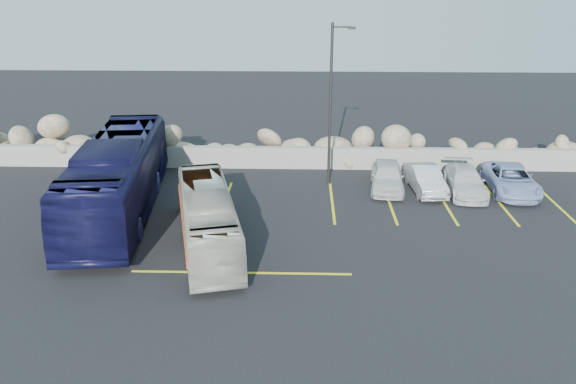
{
  "coord_description": "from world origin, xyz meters",
  "views": [
    {
      "loc": [
        1.21,
        -17.6,
        10.13
      ],
      "look_at": [
        0.59,
        4.0,
        1.68
      ],
      "focal_mm": 35.0,
      "sensor_mm": 36.0,
      "label": 1
    }
  ],
  "objects_px": {
    "vintage_bus": "(208,218)",
    "car_d": "(511,180)",
    "car_b": "(425,179)",
    "tour_coach": "(118,177)",
    "car_c": "(465,181)",
    "lamppost": "(332,101)",
    "car_a": "(387,176)"
  },
  "relations": [
    {
      "from": "vintage_bus",
      "to": "tour_coach",
      "type": "distance_m",
      "value": 5.54
    },
    {
      "from": "car_c",
      "to": "car_b",
      "type": "bearing_deg",
      "value": 178.43
    },
    {
      "from": "car_a",
      "to": "car_c",
      "type": "xyz_separation_m",
      "value": [
        3.77,
        -0.39,
        -0.07
      ]
    },
    {
      "from": "car_b",
      "to": "car_d",
      "type": "xyz_separation_m",
      "value": [
        4.21,
        0.01,
        0.01
      ]
    },
    {
      "from": "tour_coach",
      "to": "car_c",
      "type": "relative_size",
      "value": 2.89
    },
    {
      "from": "vintage_bus",
      "to": "car_d",
      "type": "xyz_separation_m",
      "value": [
        14.0,
        6.2,
        -0.51
      ]
    },
    {
      "from": "tour_coach",
      "to": "car_c",
      "type": "height_order",
      "value": "tour_coach"
    },
    {
      "from": "tour_coach",
      "to": "car_d",
      "type": "height_order",
      "value": "tour_coach"
    },
    {
      "from": "tour_coach",
      "to": "car_a",
      "type": "distance_m",
      "value": 12.88
    },
    {
      "from": "vintage_bus",
      "to": "car_a",
      "type": "relative_size",
      "value": 2.07
    },
    {
      "from": "car_a",
      "to": "tour_coach",
      "type": "bearing_deg",
      "value": -159.75
    },
    {
      "from": "vintage_bus",
      "to": "car_b",
      "type": "distance_m",
      "value": 11.6
    },
    {
      "from": "lamppost",
      "to": "car_b",
      "type": "bearing_deg",
      "value": -10.09
    },
    {
      "from": "car_c",
      "to": "car_a",
      "type": "bearing_deg",
      "value": 178.17
    },
    {
      "from": "lamppost",
      "to": "tour_coach",
      "type": "relative_size",
      "value": 0.66
    },
    {
      "from": "vintage_bus",
      "to": "car_a",
      "type": "bearing_deg",
      "value": 24.83
    },
    {
      "from": "lamppost",
      "to": "car_c",
      "type": "distance_m",
      "value": 7.64
    },
    {
      "from": "car_b",
      "to": "car_d",
      "type": "height_order",
      "value": "car_d"
    },
    {
      "from": "car_b",
      "to": "vintage_bus",
      "type": "bearing_deg",
      "value": -152.7
    },
    {
      "from": "lamppost",
      "to": "car_a",
      "type": "xyz_separation_m",
      "value": [
        2.84,
        -0.64,
        -3.62
      ]
    },
    {
      "from": "tour_coach",
      "to": "car_a",
      "type": "xyz_separation_m",
      "value": [
        12.44,
        3.2,
        -1.0
      ]
    },
    {
      "from": "car_b",
      "to": "car_a",
      "type": "bearing_deg",
      "value": 168.89
    },
    {
      "from": "vintage_bus",
      "to": "tour_coach",
      "type": "xyz_separation_m",
      "value": [
        -4.5,
        3.19,
        0.54
      ]
    },
    {
      "from": "lamppost",
      "to": "car_b",
      "type": "height_order",
      "value": "lamppost"
    },
    {
      "from": "lamppost",
      "to": "car_a",
      "type": "bearing_deg",
      "value": -12.65
    },
    {
      "from": "tour_coach",
      "to": "car_b",
      "type": "distance_m",
      "value": 14.64
    },
    {
      "from": "tour_coach",
      "to": "car_d",
      "type": "bearing_deg",
      "value": 2.83
    },
    {
      "from": "lamppost",
      "to": "car_a",
      "type": "relative_size",
      "value": 2.01
    },
    {
      "from": "vintage_bus",
      "to": "car_d",
      "type": "bearing_deg",
      "value": 9.88
    },
    {
      "from": "car_b",
      "to": "car_d",
      "type": "relative_size",
      "value": 0.83
    },
    {
      "from": "car_b",
      "to": "car_c",
      "type": "xyz_separation_m",
      "value": [
        1.91,
        -0.19,
        -0.02
      ]
    },
    {
      "from": "car_a",
      "to": "car_c",
      "type": "distance_m",
      "value": 3.79
    }
  ]
}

